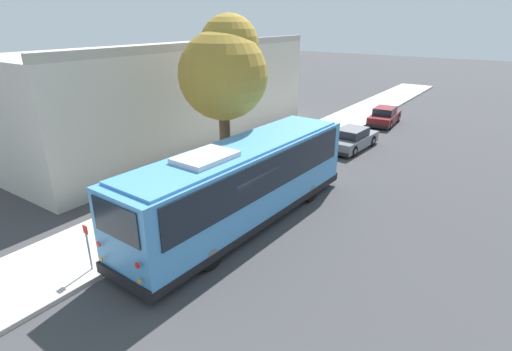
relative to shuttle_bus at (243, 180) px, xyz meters
name	(u,v)px	position (x,y,z in m)	size (l,w,h in m)	color
ground_plane	(234,229)	(-0.71, -0.06, -1.81)	(160.00, 160.00, 0.00)	#3D3D3F
sidewalk_slab	(172,206)	(-0.71, 3.29, -1.73)	(80.00, 3.40, 0.15)	beige
curb_strip	(203,217)	(-0.71, 1.52, -1.73)	(80.00, 0.14, 0.15)	#AAA69D
shuttle_bus	(243,180)	(0.00, 0.00, 0.00)	(11.48, 2.93, 3.36)	#4C93D1
parked_sedan_gray	(352,139)	(11.52, 0.20, -1.20)	(4.45, 1.94, 1.31)	slate
parked_sedan_maroon	(385,116)	(18.75, 0.53, -1.20)	(4.25, 1.92, 1.32)	maroon
street_tree	(224,70)	(2.39, 2.72, 3.70)	(3.86, 3.86, 7.64)	brown
sign_post_near	(88,247)	(-5.50, 1.94, -0.86)	(0.06, 0.22, 1.55)	gray
sign_post_far	(143,222)	(-3.35, 1.94, -0.91)	(0.06, 0.22, 1.44)	gray
fire_hydrant	(296,149)	(7.94, 2.12, -1.25)	(0.22, 0.22, 0.81)	#99999E
building_backdrop	(174,97)	(6.17, 9.94, 1.20)	(20.14, 6.55, 6.40)	beige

